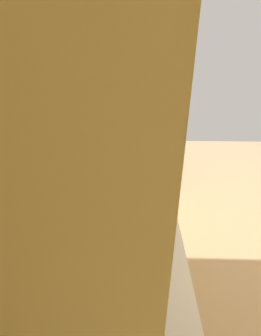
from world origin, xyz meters
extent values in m
cube|color=beige|center=(0.00, 1.72, 1.32)|extent=(4.40, 0.12, 2.64)
cube|color=#E2C774|center=(-0.41, 1.37, 0.43)|extent=(3.42, 0.59, 0.86)
cube|color=silver|center=(-0.41, 1.37, 0.87)|extent=(3.45, 0.62, 0.02)
cube|color=#332819|center=(-0.84, 1.07, 0.43)|extent=(0.01, 0.01, 0.79)
cube|color=#332819|center=(-0.41, 1.07, 0.43)|extent=(0.01, 0.01, 0.79)
cube|color=#332819|center=(0.02, 1.07, 0.43)|extent=(0.01, 0.01, 0.79)
cube|color=#332819|center=(0.44, 1.07, 0.43)|extent=(0.01, 0.01, 0.79)
cube|color=#332819|center=(0.87, 1.07, 0.43)|extent=(0.01, 0.01, 0.79)
cube|color=#E5C773|center=(-0.41, 1.49, 1.78)|extent=(2.45, 0.35, 0.57)
cube|color=#B7BABF|center=(1.66, 1.36, 0.44)|extent=(0.70, 0.60, 0.88)
cube|color=black|center=(1.66, 1.05, 0.40)|extent=(0.54, 0.01, 0.49)
cube|color=black|center=(1.66, 1.36, 0.89)|extent=(0.66, 0.57, 0.02)
cube|color=#B7BABF|center=(1.66, 1.64, 0.97)|extent=(0.66, 0.04, 0.18)
cylinder|color=#38383D|center=(1.50, 1.25, 0.91)|extent=(0.11, 0.11, 0.01)
cylinder|color=#38383D|center=(1.81, 1.25, 0.91)|extent=(0.11, 0.11, 0.01)
cylinder|color=#38383D|center=(1.50, 1.47, 0.91)|extent=(0.11, 0.11, 0.01)
cylinder|color=#38383D|center=(1.81, 1.47, 0.91)|extent=(0.11, 0.11, 0.01)
cube|color=white|center=(-0.11, 1.39, 1.02)|extent=(0.48, 0.36, 0.27)
cube|color=black|center=(-0.16, 1.21, 1.02)|extent=(0.30, 0.01, 0.19)
cube|color=#2D2D33|center=(0.08, 1.21, 1.02)|extent=(0.09, 0.01, 0.19)
cylinder|color=#D84C47|center=(-0.66, 1.27, 0.91)|extent=(0.19, 0.19, 0.06)
cylinder|color=#ED4C4C|center=(-0.66, 1.27, 0.93)|extent=(0.16, 0.16, 0.03)
camera|label=1|loc=(-1.89, 1.36, 2.01)|focal=26.13mm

